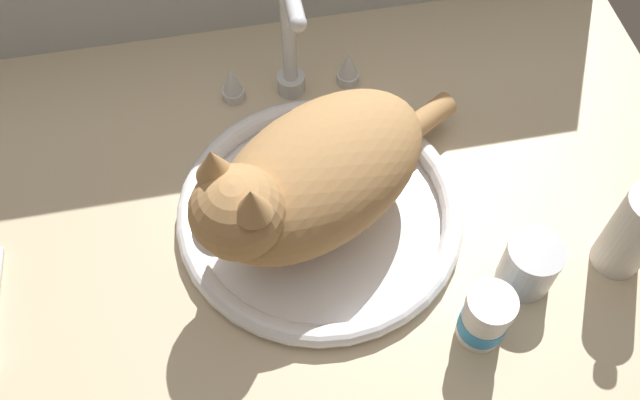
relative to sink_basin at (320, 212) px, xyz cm
name	(u,v)px	position (x,y,z in cm)	size (l,w,h in cm)	color
countertop	(278,224)	(-5.44, 0.86, -2.71)	(115.61, 69.93, 3.00)	#CCB793
sink_basin	(320,212)	(0.00, 0.00, 0.00)	(36.21, 36.21, 2.73)	white
faucet	(290,51)	(0.00, 21.07, 7.32)	(19.77, 11.79, 21.91)	silver
cat	(306,182)	(-1.86, -1.12, 8.96)	(37.52, 29.78, 18.67)	tan
metal_jar	(530,265)	(22.38, -13.28, 2.53)	(6.70, 6.70, 7.43)	#B2B5BA
pill_bottle	(485,318)	(15.05, -18.83, 2.84)	(5.52, 5.52, 8.71)	white
soap_pump_bottle	(635,230)	(34.42, -12.80, 5.86)	(5.92, 5.92, 18.55)	silver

